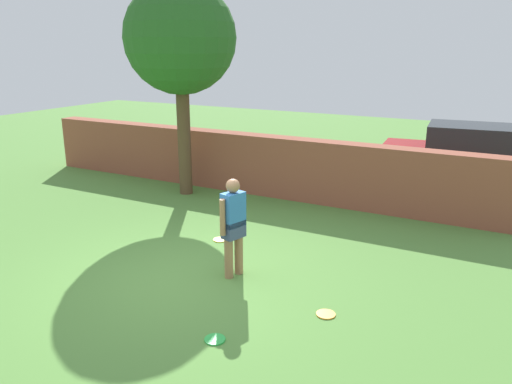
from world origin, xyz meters
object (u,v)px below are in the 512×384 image
at_px(tree, 180,39).
at_px(car, 468,159).
at_px(frisbee_yellow, 220,240).
at_px(frisbee_orange, 326,314).
at_px(person, 233,223).
at_px(frisbee_green, 215,339).

bearing_deg(tree, car, 28.55).
distance_m(tree, frisbee_yellow, 5.01).
xyz_separation_m(tree, frisbee_yellow, (2.45, -2.31, -3.71)).
xyz_separation_m(tree, frisbee_orange, (5.22, -3.97, -3.71)).
height_order(person, frisbee_yellow, person).
xyz_separation_m(person, frisbee_yellow, (-1.01, 1.19, -0.89)).
relative_size(frisbee_green, frisbee_yellow, 1.00).
bearing_deg(person, frisbee_green, 39.30).
distance_m(person, frisbee_yellow, 1.80).
xyz_separation_m(frisbee_orange, frisbee_yellow, (-2.77, 1.67, 0.00)).
bearing_deg(tree, frisbee_orange, -37.27).
xyz_separation_m(car, frisbee_orange, (-0.97, -7.34, -0.85)).
bearing_deg(person, frisbee_orange, 90.98).
height_order(person, car, car).
bearing_deg(frisbee_yellow, frisbee_orange, -31.03).
height_order(person, frisbee_green, person).
distance_m(person, frisbee_orange, 2.03).
bearing_deg(frisbee_orange, frisbee_yellow, 148.97).
relative_size(person, frisbee_green, 6.00).
relative_size(person, car, 0.37).
bearing_deg(frisbee_yellow, frisbee_green, -59.06).
height_order(car, frisbee_yellow, car).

